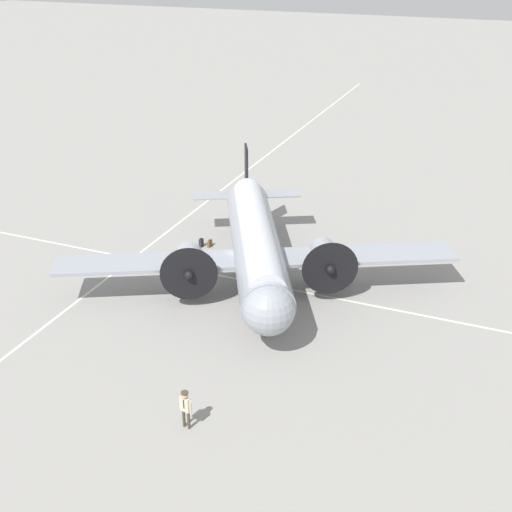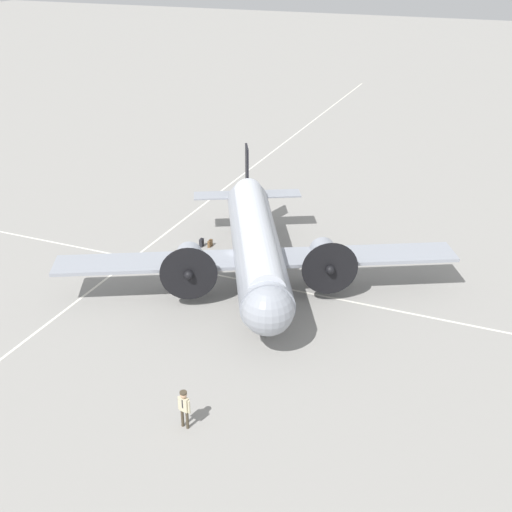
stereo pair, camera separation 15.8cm
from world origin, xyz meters
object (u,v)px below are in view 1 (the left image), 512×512
Objects in this scene: suitcase_upright_spare at (201,243)px; suitcase_near_door at (210,243)px; airliner_main at (257,246)px; crew_foreground at (185,405)px.

suitcase_near_door is at bearing -67.15° from suitcase_upright_spare.
suitcase_near_door is at bearing -155.07° from airliner_main.
crew_foreground reaches higher than suitcase_near_door.
crew_foreground is 17.68m from suitcase_upright_spare.
airliner_main is 6.74m from suitcase_near_door.
crew_foreground is at bearing -155.39° from suitcase_upright_spare.
suitcase_near_door is at bearing -57.18° from crew_foreground.
suitcase_upright_spare is at bearing -150.77° from airliner_main.
crew_foreground is 3.76× the size of suitcase_near_door.
suitcase_upright_spare is (16.05, 7.35, -0.88)m from crew_foreground.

